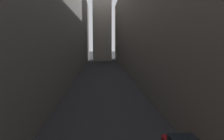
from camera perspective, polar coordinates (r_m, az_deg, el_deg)
The scene contains 3 objects.
ground_plane at distance 43.80m, azimuth -2.10°, elevation -2.40°, with size 264.00×264.00×0.00m, color #232326.
building_block_left at distance 46.51m, azimuth -15.75°, elevation 11.38°, with size 10.38×108.00×21.82m, color slate.
building_block_right at distance 47.39m, azimuth 14.29°, elevation 11.50°, with size 15.34×108.00×22.10m, color #60594F.
Camera 1 is at (-0.46, 4.79, 7.14)m, focal length 36.75 mm.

